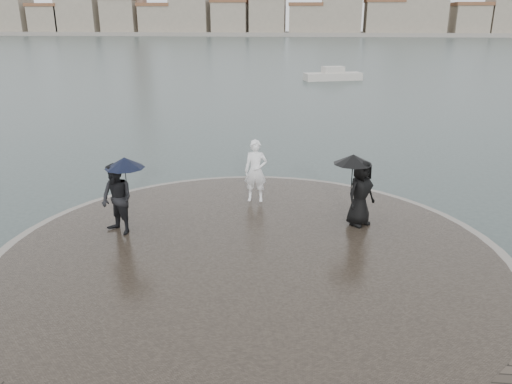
# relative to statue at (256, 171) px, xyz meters

# --- Properties ---
(ground) EXTENTS (400.00, 400.00, 0.00)m
(ground) POSITION_rel_statue_xyz_m (0.24, -7.10, -1.32)
(ground) COLOR #2B3835
(ground) RESTS_ON ground
(kerb_ring) EXTENTS (12.50, 12.50, 0.32)m
(kerb_ring) POSITION_rel_statue_xyz_m (0.24, -3.60, -1.16)
(kerb_ring) COLOR gray
(kerb_ring) RESTS_ON ground
(quay_tip) EXTENTS (11.90, 11.90, 0.36)m
(quay_tip) POSITION_rel_statue_xyz_m (0.24, -3.60, -1.14)
(quay_tip) COLOR #2D261E
(quay_tip) RESTS_ON ground
(statue) EXTENTS (0.70, 0.46, 1.91)m
(statue) POSITION_rel_statue_xyz_m (0.00, 0.00, 0.00)
(statue) COLOR white
(statue) RESTS_ON quay_tip
(visitor_left) EXTENTS (1.33, 1.15, 2.04)m
(visitor_left) POSITION_rel_statue_xyz_m (-3.27, -2.79, 0.17)
(visitor_left) COLOR black
(visitor_left) RESTS_ON quay_tip
(visitor_right) EXTENTS (1.30, 1.14, 1.95)m
(visitor_right) POSITION_rel_statue_xyz_m (2.94, -1.57, 0.17)
(visitor_right) COLOR black
(visitor_right) RESTS_ON quay_tip
(far_skyline) EXTENTS (260.00, 20.00, 37.00)m
(far_skyline) POSITION_rel_statue_xyz_m (-6.05, 153.60, 4.29)
(far_skyline) COLOR gray
(far_skyline) RESTS_ON ground
(boats) EXTENTS (28.73, 6.19, 1.50)m
(boats) POSITION_rel_statue_xyz_m (15.49, 35.98, -0.94)
(boats) COLOR beige
(boats) RESTS_ON ground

